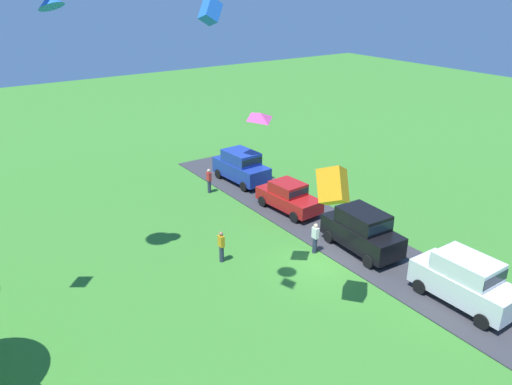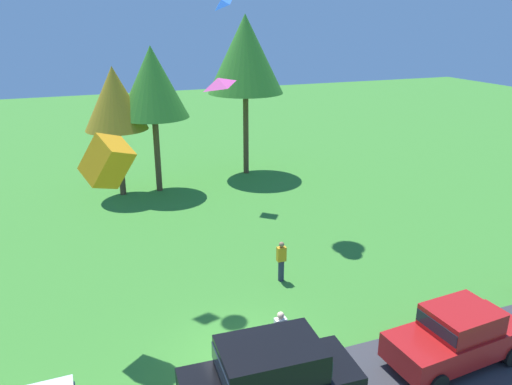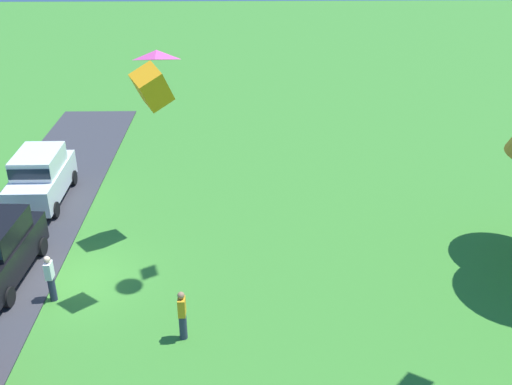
% 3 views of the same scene
% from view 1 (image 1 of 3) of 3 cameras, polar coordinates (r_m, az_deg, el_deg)
% --- Properties ---
extents(ground_plane, '(120.00, 120.00, 0.00)m').
position_cam_1_polar(ground_plane, '(25.96, 7.72, -8.14)').
color(ground_plane, '#3D842D').
extents(pavement_strip, '(36.00, 4.40, 0.06)m').
position_cam_1_polar(pavement_strip, '(27.75, 12.22, -6.24)').
color(pavement_strip, '#38383D').
rests_on(pavement_strip, ground).
extents(car_suv_far_end, '(4.62, 2.08, 2.28)m').
position_cam_1_polar(car_suv_far_end, '(24.01, 22.79, -9.08)').
color(car_suv_far_end, white).
rests_on(car_suv_far_end, ground).
extents(car_suv_mid_row, '(4.69, 2.24, 2.28)m').
position_cam_1_polar(car_suv_mid_row, '(26.93, 12.04, -4.11)').
color(car_suv_mid_row, black).
rests_on(car_suv_mid_row, ground).
extents(car_sedan_near_entrance, '(4.52, 2.21, 1.84)m').
position_cam_1_polar(car_sedan_near_entrance, '(31.09, 3.72, -0.37)').
color(car_sedan_near_entrance, red).
rests_on(car_sedan_near_entrance, ground).
extents(car_suv_by_flagpole, '(4.70, 2.26, 2.28)m').
position_cam_1_polar(car_suv_by_flagpole, '(35.50, -1.71, 3.12)').
color(car_suv_by_flagpole, '#1E389E').
rests_on(car_suv_by_flagpole, ground).
extents(person_watching_sky, '(0.36, 0.24, 1.71)m').
position_cam_1_polar(person_watching_sky, '(26.54, 6.77, -5.18)').
color(person_watching_sky, '#2D334C').
rests_on(person_watching_sky, ground).
extents(person_beside_suv, '(0.36, 0.24, 1.71)m').
position_cam_1_polar(person_beside_suv, '(25.62, -3.97, -6.16)').
color(person_beside_suv, '#2D334C').
rests_on(person_beside_suv, ground).
extents(person_on_lawn, '(0.36, 0.24, 1.71)m').
position_cam_1_polar(person_on_lawn, '(34.01, -5.39, 1.36)').
color(person_on_lawn, '#2D334C').
rests_on(person_on_lawn, ground).
extents(kite_delta_near_flag, '(1.50, 1.45, 0.81)m').
position_cam_1_polar(kite_delta_near_flag, '(22.91, -22.53, 19.53)').
color(kite_delta_near_flag, blue).
extents(kite_diamond_over_trees, '(0.96, 1.05, 0.49)m').
position_cam_1_polar(kite_diamond_over_trees, '(21.14, 0.53, 8.72)').
color(kite_diamond_over_trees, '#EA4C9E').
extents(kite_box_mid_center, '(1.25, 1.48, 1.69)m').
position_cam_1_polar(kite_box_mid_center, '(30.72, -5.24, 19.93)').
color(kite_box_mid_center, blue).
extents(kite_box_low_drifter, '(1.73, 1.60, 1.82)m').
position_cam_1_polar(kite_box_low_drifter, '(19.50, 8.78, 0.76)').
color(kite_box_low_drifter, orange).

